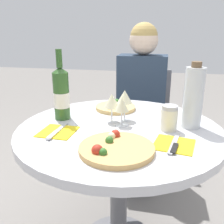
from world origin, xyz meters
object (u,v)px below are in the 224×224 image
seated_diner (140,111)px  tall_carafe (193,97)px  wine_bottle (61,94)px  dining_table (119,150)px  pizza_large (115,148)px  chair_behind_diner (141,123)px

seated_diner → tall_carafe: bearing=113.9°
wine_bottle → tall_carafe: wine_bottle is taller
dining_table → tall_carafe: 0.42m
wine_bottle → dining_table: bearing=-9.5°
pizza_large → chair_behind_diner: bearing=90.2°
dining_table → seated_diner: (0.03, 0.73, -0.03)m
dining_table → pizza_large: (0.03, -0.24, 0.13)m
dining_table → pizza_large: size_ratio=3.35×
seated_diner → pizza_large: bearing=90.3°
chair_behind_diner → tall_carafe: tall_carafe is taller
seated_diner → tall_carafe: 0.78m
dining_table → chair_behind_diner: 0.89m
tall_carafe → dining_table: bearing=-168.2°
seated_diner → wine_bottle: (-0.32, -0.68, 0.28)m
chair_behind_diner → dining_table: bearing=88.3°
wine_bottle → tall_carafe: (0.62, 0.02, 0.01)m
seated_diner → tall_carafe: (0.29, -0.66, 0.29)m
wine_bottle → seated_diner: bearing=64.5°
chair_behind_diner → seated_diner: seated_diner is taller
dining_table → seated_diner: seated_diner is taller
chair_behind_diner → tall_carafe: size_ratio=2.76×
tall_carafe → chair_behind_diner: bearing=110.2°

